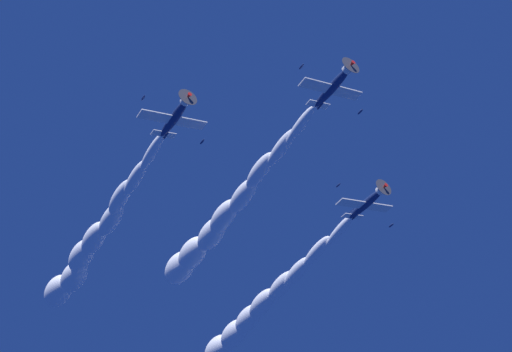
% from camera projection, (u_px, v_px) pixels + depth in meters
% --- Properties ---
extents(airplane_lead, '(7.37, 7.18, 3.10)m').
position_uv_depth(airplane_lead, '(334.00, 86.00, 76.74)').
color(airplane_lead, navy).
extents(airplane_left_wingman, '(7.41, 7.18, 3.15)m').
position_uv_depth(airplane_left_wingman, '(367.00, 202.00, 84.70)').
color(airplane_left_wingman, navy).
extents(airplane_right_wingman, '(7.38, 7.18, 3.07)m').
position_uv_depth(airplane_right_wingman, '(175.00, 117.00, 78.18)').
color(airplane_right_wingman, navy).
extents(smoke_trail_lead, '(18.45, 33.42, 5.32)m').
position_uv_depth(smoke_trail_lead, '(211.00, 232.00, 93.93)').
color(smoke_trail_lead, white).
extents(smoke_trail_left_wingman, '(18.76, 34.30, 4.91)m').
position_uv_depth(smoke_trail_left_wingman, '(250.00, 318.00, 101.84)').
color(smoke_trail_left_wingman, white).
extents(smoke_trail_right_wingman, '(18.86, 34.16, 5.31)m').
position_uv_depth(smoke_trail_right_wingman, '(84.00, 255.00, 95.34)').
color(smoke_trail_right_wingman, white).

